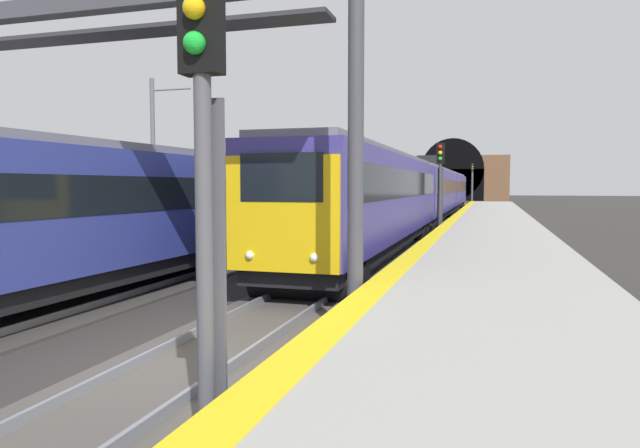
% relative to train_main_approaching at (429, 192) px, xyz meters
% --- Properties ---
extents(ground_plane, '(320.00, 320.00, 0.00)m').
position_rel_train_main_approaching_xyz_m(ground_plane, '(-35.04, 0.00, -2.31)').
color(ground_plane, '#302D2B').
extents(platform_right, '(112.00, 4.20, 1.09)m').
position_rel_train_main_approaching_xyz_m(platform_right, '(-35.04, -4.38, -1.77)').
color(platform_right, '#9E9B93').
rests_on(platform_right, ground_plane).
extents(platform_right_edge_strip, '(112.00, 0.50, 0.01)m').
position_rel_train_main_approaching_xyz_m(platform_right_edge_strip, '(-35.04, -2.53, -1.22)').
color(platform_right_edge_strip, yellow).
rests_on(platform_right_edge_strip, platform_right).
extents(track_main_line, '(160.00, 2.70, 0.21)m').
position_rel_train_main_approaching_xyz_m(track_main_line, '(-35.04, 0.00, -2.27)').
color(track_main_line, '#4C4742').
rests_on(track_main_line, ground_plane).
extents(train_main_approaching, '(61.49, 2.76, 4.95)m').
position_rel_train_main_approaching_xyz_m(train_main_approaching, '(0.00, 0.00, 0.00)').
color(train_main_approaching, navy).
rests_on(train_main_approaching, ground_plane).
extents(train_adjacent_platform, '(41.99, 3.28, 3.80)m').
position_rel_train_main_approaching_xyz_m(train_adjacent_platform, '(-19.83, 4.84, -0.14)').
color(train_adjacent_platform, navy).
rests_on(train_adjacent_platform, ground_plane).
extents(railway_signal_near, '(0.39, 0.38, 4.83)m').
position_rel_train_main_approaching_xyz_m(railway_signal_near, '(-37.68, -1.85, 0.63)').
color(railway_signal_near, '#4C4C54').
rests_on(railway_signal_near, ground_plane).
extents(railway_signal_mid, '(0.39, 0.38, 4.94)m').
position_rel_train_main_approaching_xyz_m(railway_signal_mid, '(-12.61, -1.85, 0.69)').
color(railway_signal_mid, '#38383D').
rests_on(railway_signal_mid, ground_plane).
extents(railway_signal_far, '(0.39, 0.38, 5.82)m').
position_rel_train_main_approaching_xyz_m(railway_signal_far, '(38.71, -1.85, 1.18)').
color(railway_signal_far, '#4C4C54').
rests_on(railway_signal_far, ground_plane).
extents(overhead_signal_gantry, '(0.70, 9.28, 6.55)m').
position_rel_train_main_approaching_xyz_m(overhead_signal_gantry, '(-32.61, 2.42, 2.73)').
color(overhead_signal_gantry, '#3F3F47').
rests_on(overhead_signal_gantry, ground_plane).
extents(tunnel_portal, '(2.22, 19.81, 11.26)m').
position_rel_train_main_approaching_xyz_m(tunnel_portal, '(64.47, 2.42, 1.81)').
color(tunnel_portal, brown).
rests_on(tunnel_portal, ground_plane).
extents(catenary_mast_near, '(0.22, 2.23, 8.04)m').
position_rel_train_main_approaching_xyz_m(catenary_mast_near, '(-17.52, 11.69, 1.82)').
color(catenary_mast_near, '#595B60').
rests_on(catenary_mast_near, ground_plane).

